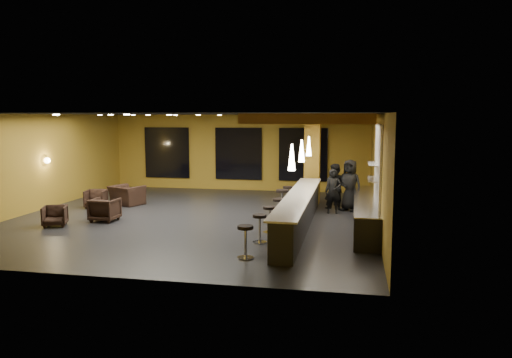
% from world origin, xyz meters
% --- Properties ---
extents(floor, '(12.00, 13.00, 0.10)m').
position_xyz_m(floor, '(0.00, 0.00, -0.05)').
color(floor, black).
rests_on(floor, ground).
extents(ceiling, '(12.00, 13.00, 0.10)m').
position_xyz_m(ceiling, '(0.00, 0.00, 3.55)').
color(ceiling, black).
extents(wall_back, '(12.00, 0.10, 3.50)m').
position_xyz_m(wall_back, '(0.00, 6.55, 1.75)').
color(wall_back, olive).
rests_on(wall_back, floor).
extents(wall_front, '(12.00, 0.10, 3.50)m').
position_xyz_m(wall_front, '(0.00, -6.55, 1.75)').
color(wall_front, olive).
rests_on(wall_front, floor).
extents(wall_left, '(0.10, 13.00, 3.50)m').
position_xyz_m(wall_left, '(-6.05, 0.00, 1.75)').
color(wall_left, olive).
rests_on(wall_left, floor).
extents(wall_right, '(0.10, 13.00, 3.50)m').
position_xyz_m(wall_right, '(6.05, 0.00, 1.75)').
color(wall_right, olive).
rests_on(wall_right, floor).
extents(wood_soffit, '(3.60, 8.00, 0.28)m').
position_xyz_m(wood_soffit, '(4.00, 1.00, 3.36)').
color(wood_soffit, '#95602B').
rests_on(wood_soffit, ceiling).
extents(window_left, '(2.20, 0.06, 2.40)m').
position_xyz_m(window_left, '(-3.50, 6.44, 1.70)').
color(window_left, black).
rests_on(window_left, wall_back).
extents(window_center, '(2.20, 0.06, 2.40)m').
position_xyz_m(window_center, '(0.00, 6.44, 1.70)').
color(window_center, black).
rests_on(window_center, wall_back).
extents(window_right, '(2.20, 0.06, 2.40)m').
position_xyz_m(window_right, '(3.00, 6.44, 1.70)').
color(window_right, black).
rests_on(window_right, wall_back).
extents(tile_backsplash, '(0.06, 3.20, 2.40)m').
position_xyz_m(tile_backsplash, '(5.96, -1.00, 2.00)').
color(tile_backsplash, white).
rests_on(tile_backsplash, wall_right).
extents(bar_counter, '(0.60, 8.00, 1.00)m').
position_xyz_m(bar_counter, '(3.65, -1.00, 0.50)').
color(bar_counter, black).
rests_on(bar_counter, floor).
extents(bar_top, '(0.78, 8.10, 0.05)m').
position_xyz_m(bar_top, '(3.65, -1.00, 1.02)').
color(bar_top, silver).
rests_on(bar_top, bar_counter).
extents(prep_counter, '(0.70, 6.00, 0.86)m').
position_xyz_m(prep_counter, '(5.65, -0.50, 0.43)').
color(prep_counter, black).
rests_on(prep_counter, floor).
extents(prep_top, '(0.72, 6.00, 0.03)m').
position_xyz_m(prep_top, '(5.65, -0.50, 0.89)').
color(prep_top, silver).
rests_on(prep_top, prep_counter).
extents(wall_shelf_lower, '(0.30, 1.50, 0.03)m').
position_xyz_m(wall_shelf_lower, '(5.82, -1.20, 1.60)').
color(wall_shelf_lower, silver).
rests_on(wall_shelf_lower, wall_right).
extents(wall_shelf_upper, '(0.30, 1.50, 0.03)m').
position_xyz_m(wall_shelf_upper, '(5.82, -1.20, 2.05)').
color(wall_shelf_upper, silver).
rests_on(wall_shelf_upper, wall_right).
extents(column, '(0.60, 0.60, 3.50)m').
position_xyz_m(column, '(3.65, 3.60, 1.75)').
color(column, olive).
rests_on(column, floor).
extents(wall_sconce, '(0.22, 0.22, 0.22)m').
position_xyz_m(wall_sconce, '(-5.88, 0.50, 1.80)').
color(wall_sconce, '#FFE5B2').
rests_on(wall_sconce, wall_left).
extents(pendant_0, '(0.20, 0.20, 0.70)m').
position_xyz_m(pendant_0, '(3.65, -3.00, 2.35)').
color(pendant_0, white).
rests_on(pendant_0, wood_soffit).
extents(pendant_1, '(0.20, 0.20, 0.70)m').
position_xyz_m(pendant_1, '(3.65, -0.50, 2.35)').
color(pendant_1, white).
rests_on(pendant_1, wood_soffit).
extents(pendant_2, '(0.20, 0.20, 0.70)m').
position_xyz_m(pendant_2, '(3.65, 2.00, 2.35)').
color(pendant_2, white).
rests_on(pendant_2, wood_soffit).
extents(staff_a, '(0.61, 0.43, 1.58)m').
position_xyz_m(staff_a, '(4.56, 1.56, 0.79)').
color(staff_a, black).
rests_on(staff_a, floor).
extents(staff_b, '(1.01, 0.91, 1.71)m').
position_xyz_m(staff_b, '(4.64, 2.20, 0.86)').
color(staff_b, black).
rests_on(staff_b, floor).
extents(staff_c, '(1.08, 0.92, 1.87)m').
position_xyz_m(staff_c, '(5.14, 2.23, 0.93)').
color(staff_c, black).
rests_on(staff_c, floor).
extents(armchair_a, '(0.91, 0.92, 0.65)m').
position_xyz_m(armchair_a, '(-3.89, -2.20, 0.32)').
color(armchair_a, black).
rests_on(armchair_a, floor).
extents(armchair_b, '(0.83, 0.85, 0.76)m').
position_xyz_m(armchair_b, '(-2.73, -1.19, 0.38)').
color(armchair_b, black).
rests_on(armchair_b, floor).
extents(armchair_c, '(0.87, 0.89, 0.68)m').
position_xyz_m(armchair_c, '(-4.25, 0.98, 0.34)').
color(armchair_c, black).
rests_on(armchair_c, floor).
extents(armchair_d, '(1.45, 1.37, 0.75)m').
position_xyz_m(armchair_d, '(-3.37, 1.77, 0.37)').
color(armchair_d, black).
rests_on(armchair_d, floor).
extents(bar_stool_0, '(0.41, 0.41, 0.81)m').
position_xyz_m(bar_stool_0, '(2.73, -4.54, 0.52)').
color(bar_stool_0, silver).
rests_on(bar_stool_0, floor).
extents(bar_stool_1, '(0.40, 0.40, 0.78)m').
position_xyz_m(bar_stool_1, '(2.79, -2.99, 0.50)').
color(bar_stool_1, silver).
rests_on(bar_stool_1, floor).
extents(bar_stool_2, '(0.40, 0.40, 0.80)m').
position_xyz_m(bar_stool_2, '(2.86, -1.81, 0.51)').
color(bar_stool_2, silver).
rests_on(bar_stool_2, floor).
extents(bar_stool_3, '(0.39, 0.39, 0.78)m').
position_xyz_m(bar_stool_3, '(2.88, -0.26, 0.50)').
color(bar_stool_3, silver).
rests_on(bar_stool_3, floor).
extents(bar_stool_4, '(0.44, 0.44, 0.87)m').
position_xyz_m(bar_stool_4, '(2.82, 1.09, 0.56)').
color(bar_stool_4, silver).
rests_on(bar_stool_4, floor).
extents(bar_stool_5, '(0.41, 0.41, 0.81)m').
position_xyz_m(bar_stool_5, '(2.86, 2.34, 0.52)').
color(bar_stool_5, silver).
rests_on(bar_stool_5, floor).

